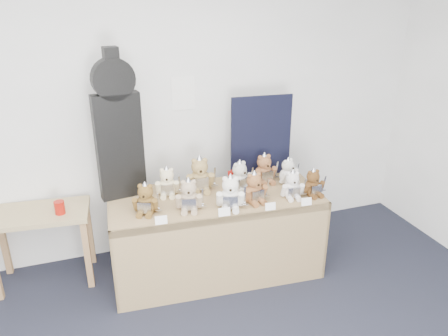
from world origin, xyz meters
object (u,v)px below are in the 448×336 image
object	(u,v)px
teddy_front_left	(189,196)
teddy_front_centre	(230,194)
teddy_front_far_left	(146,200)
teddy_front_far_right	(292,186)
teddy_back_left	(167,183)
teddy_back_right	(264,170)
teddy_back_centre_right	(240,177)
guitar_case	(118,128)
teddy_front_right	(254,189)
teddy_back_end	(288,172)
teddy_front_end	(313,184)
teddy_back_centre_left	(200,176)
red_cup	(60,208)
side_table	(40,225)
display_table	(218,217)

from	to	relation	value
teddy_front_left	teddy_front_centre	world-z (taller)	teddy_front_centre
teddy_front_far_left	teddy_front_far_right	bearing A→B (deg)	16.38
teddy_front_far_right	teddy_back_left	size ratio (longest dim) A/B	0.96
teddy_back_right	teddy_back_centre_right	bearing A→B (deg)	-169.08
teddy_back_centre_right	teddy_back_right	bearing A→B (deg)	-3.20
guitar_case	teddy_back_centre_right	bearing A→B (deg)	-20.08
teddy_front_right	teddy_front_far_right	size ratio (longest dim) A/B	1.10
teddy_front_right	teddy_back_centre_right	xyz separation A→B (m)	(-0.03, 0.26, -0.00)
teddy_back_right	teddy_back_end	bearing A→B (deg)	-26.83
teddy_front_end	teddy_back_centre_right	xyz separation A→B (m)	(-0.54, 0.30, 0.01)
teddy_back_left	teddy_back_centre_left	world-z (taller)	teddy_back_centre_left
teddy_back_end	teddy_front_end	bearing A→B (deg)	-95.62
teddy_back_left	teddy_back_centre_right	distance (m)	0.62
teddy_front_right	teddy_front_centre	bearing A→B (deg)	-177.94
teddy_back_centre_left	teddy_back_right	size ratio (longest dim) A/B	1.12
red_cup	teddy_front_left	xyz separation A→B (m)	(0.97, -0.40, 0.13)
teddy_back_centre_right	teddy_back_end	bearing A→B (deg)	-19.79
side_table	teddy_back_centre_right	xyz separation A→B (m)	(1.65, -0.28, 0.31)
teddy_front_right	teddy_back_centre_left	xyz separation A→B (m)	(-0.35, 0.36, 0.02)
display_table	side_table	size ratio (longest dim) A/B	2.17
teddy_front_far_left	teddy_back_centre_left	distance (m)	0.57
teddy_front_centre	teddy_front_end	bearing A→B (deg)	17.82
teddy_front_far_right	teddy_back_centre_right	xyz separation A→B (m)	(-0.35, 0.29, 0.01)
teddy_back_centre_right	teddy_front_left	bearing A→B (deg)	-175.01
red_cup	teddy_back_centre_left	xyz separation A→B (m)	(1.15, -0.09, 0.15)
teddy_back_centre_left	teddy_back_left	bearing A→B (deg)	-170.49
teddy_front_end	teddy_back_centre_right	distance (m)	0.62
teddy_front_left	teddy_back_end	world-z (taller)	teddy_front_left
teddy_back_centre_left	red_cup	bearing A→B (deg)	-175.61
teddy_front_far_left	teddy_back_left	xyz separation A→B (m)	(0.22, 0.26, -0.00)
display_table	teddy_front_centre	distance (m)	0.33
teddy_front_left	teddy_front_end	world-z (taller)	teddy_front_left
guitar_case	teddy_back_right	size ratio (longest dim) A/B	4.08
teddy_back_right	teddy_front_end	bearing A→B (deg)	-57.21
teddy_back_centre_right	display_table	bearing A→B (deg)	-169.74
red_cup	teddy_front_end	size ratio (longest dim) A/B	0.42
side_table	red_cup	xyz separation A→B (m)	(0.18, -0.09, 0.18)
teddy_back_centre_right	red_cup	bearing A→B (deg)	154.66
teddy_front_right	teddy_back_end	bearing A→B (deg)	22.26
teddy_front_left	teddy_front_end	size ratio (longest dim) A/B	1.13
teddy_back_right	guitar_case	bearing A→B (deg)	169.64
guitar_case	teddy_front_far_left	distance (m)	0.62
side_table	teddy_back_end	bearing A→B (deg)	-2.09
teddy_front_centre	teddy_back_centre_left	bearing A→B (deg)	127.21
side_table	teddy_back_centre_right	distance (m)	1.71
teddy_front_far_left	teddy_front_left	size ratio (longest dim) A/B	0.96
red_cup	teddy_back_end	bearing A→B (deg)	-5.90
red_cup	teddy_back_centre_left	world-z (taller)	teddy_back_centre_left
teddy_front_far_left	red_cup	bearing A→B (deg)	174.11
teddy_front_end	teddy_back_centre_right	size ratio (longest dim) A/B	0.89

